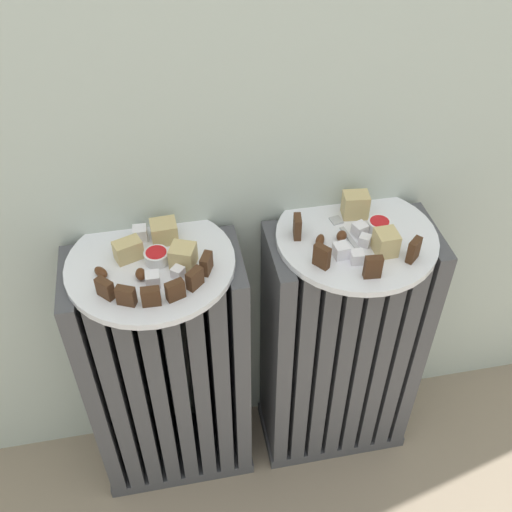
% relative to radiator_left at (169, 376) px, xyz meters
% --- Properties ---
extents(radiator_left, '(0.33, 0.17, 0.61)m').
position_rel_radiator_left_xyz_m(radiator_left, '(0.00, 0.00, 0.00)').
color(radiator_left, '#47474C').
rests_on(radiator_left, ground_plane).
extents(radiator_right, '(0.33, 0.17, 0.61)m').
position_rel_radiator_left_xyz_m(radiator_right, '(0.37, 0.00, 0.00)').
color(radiator_right, '#47474C').
rests_on(radiator_right, ground_plane).
extents(plate_left, '(0.29, 0.29, 0.01)m').
position_rel_radiator_left_xyz_m(plate_left, '(0.00, 0.00, 0.32)').
color(plate_left, white).
rests_on(plate_left, radiator_left).
extents(plate_right, '(0.29, 0.29, 0.01)m').
position_rel_radiator_left_xyz_m(plate_right, '(0.37, 0.00, 0.32)').
color(plate_right, white).
rests_on(plate_right, radiator_right).
extents(dark_cake_slice_left_0, '(0.03, 0.03, 0.03)m').
position_rel_radiator_left_xyz_m(dark_cake_slice_left_0, '(-0.07, -0.07, 0.34)').
color(dark_cake_slice_left_0, '#472B19').
rests_on(dark_cake_slice_left_0, plate_left).
extents(dark_cake_slice_left_1, '(0.03, 0.03, 0.03)m').
position_rel_radiator_left_xyz_m(dark_cake_slice_left_1, '(-0.04, -0.09, 0.34)').
color(dark_cake_slice_left_1, '#472B19').
rests_on(dark_cake_slice_left_1, plate_left).
extents(dark_cake_slice_left_2, '(0.03, 0.02, 0.03)m').
position_rel_radiator_left_xyz_m(dark_cake_slice_left_2, '(-0.00, -0.10, 0.34)').
color(dark_cake_slice_left_2, '#472B19').
rests_on(dark_cake_slice_left_2, plate_left).
extents(dark_cake_slice_left_3, '(0.03, 0.02, 0.03)m').
position_rel_radiator_left_xyz_m(dark_cake_slice_left_3, '(0.04, -0.09, 0.34)').
color(dark_cake_slice_left_3, '#472B19').
rests_on(dark_cake_slice_left_3, plate_left).
extents(dark_cake_slice_left_4, '(0.03, 0.03, 0.03)m').
position_rel_radiator_left_xyz_m(dark_cake_slice_left_4, '(0.07, -0.07, 0.34)').
color(dark_cake_slice_left_4, '#472B19').
rests_on(dark_cake_slice_left_4, plate_left).
extents(dark_cake_slice_left_5, '(0.03, 0.03, 0.03)m').
position_rel_radiator_left_xyz_m(dark_cake_slice_left_5, '(0.09, -0.04, 0.34)').
color(dark_cake_slice_left_5, '#472B19').
rests_on(dark_cake_slice_left_5, plate_left).
extents(marble_cake_slice_left_0, '(0.05, 0.04, 0.04)m').
position_rel_radiator_left_xyz_m(marble_cake_slice_left_0, '(-0.03, 0.01, 0.34)').
color(marble_cake_slice_left_0, tan).
rests_on(marble_cake_slice_left_0, plate_left).
extents(marble_cake_slice_left_1, '(0.05, 0.05, 0.04)m').
position_rel_radiator_left_xyz_m(marble_cake_slice_left_1, '(0.06, -0.02, 0.34)').
color(marble_cake_slice_left_1, tan).
rests_on(marble_cake_slice_left_1, plate_left).
extents(marble_cake_slice_left_2, '(0.05, 0.04, 0.04)m').
position_rel_radiator_left_xyz_m(marble_cake_slice_left_2, '(0.03, 0.05, 0.34)').
color(marble_cake_slice_left_2, tan).
rests_on(marble_cake_slice_left_2, plate_left).
extents(turkish_delight_left_0, '(0.03, 0.03, 0.02)m').
position_rel_radiator_left_xyz_m(turkish_delight_left_0, '(-0.01, 0.06, 0.34)').
color(turkish_delight_left_0, white).
rests_on(turkish_delight_left_0, plate_left).
extents(turkish_delight_left_1, '(0.03, 0.03, 0.02)m').
position_rel_radiator_left_xyz_m(turkish_delight_left_1, '(0.04, -0.05, 0.33)').
color(turkish_delight_left_1, white).
rests_on(turkish_delight_left_1, plate_left).
extents(turkish_delight_left_2, '(0.02, 0.02, 0.02)m').
position_rel_radiator_left_xyz_m(turkish_delight_left_2, '(0.00, -0.06, 0.34)').
color(turkish_delight_left_2, white).
rests_on(turkish_delight_left_2, plate_left).
extents(medjool_date_left_0, '(0.02, 0.03, 0.02)m').
position_rel_radiator_left_xyz_m(medjool_date_left_0, '(-0.02, -0.04, 0.33)').
color(medjool_date_left_0, '#4C2814').
rests_on(medjool_date_left_0, plate_left).
extents(medjool_date_left_1, '(0.03, 0.03, 0.02)m').
position_rel_radiator_left_xyz_m(medjool_date_left_1, '(-0.08, -0.02, 0.33)').
color(medjool_date_left_1, '#4C2814').
rests_on(medjool_date_left_1, plate_left).
extents(jam_bowl_left, '(0.04, 0.04, 0.02)m').
position_rel_radiator_left_xyz_m(jam_bowl_left, '(0.01, -0.00, 0.34)').
color(jam_bowl_left, white).
rests_on(jam_bowl_left, plate_left).
extents(dark_cake_slice_right_0, '(0.02, 0.03, 0.04)m').
position_rel_radiator_left_xyz_m(dark_cake_slice_right_0, '(0.26, 0.02, 0.35)').
color(dark_cake_slice_right_0, '#472B19').
rests_on(dark_cake_slice_right_0, plate_right).
extents(dark_cake_slice_right_1, '(0.03, 0.03, 0.04)m').
position_rel_radiator_left_xyz_m(dark_cake_slice_right_1, '(0.28, -0.07, 0.35)').
color(dark_cake_slice_right_1, '#472B19').
rests_on(dark_cake_slice_right_1, plate_right).
extents(dark_cake_slice_right_2, '(0.03, 0.01, 0.04)m').
position_rel_radiator_left_xyz_m(dark_cake_slice_right_2, '(0.36, -0.11, 0.35)').
color(dark_cake_slice_right_2, '#472B19').
rests_on(dark_cake_slice_right_2, plate_right).
extents(dark_cake_slice_right_3, '(0.03, 0.03, 0.04)m').
position_rel_radiator_left_xyz_m(dark_cake_slice_right_3, '(0.44, -0.08, 0.35)').
color(dark_cake_slice_right_3, '#472B19').
rests_on(dark_cake_slice_right_3, plate_right).
extents(marble_cake_slice_right_0, '(0.04, 0.04, 0.04)m').
position_rel_radiator_left_xyz_m(marble_cake_slice_right_0, '(0.40, -0.05, 0.35)').
color(marble_cake_slice_right_0, tan).
rests_on(marble_cake_slice_right_0, plate_right).
extents(marble_cake_slice_right_1, '(0.05, 0.04, 0.05)m').
position_rel_radiator_left_xyz_m(marble_cake_slice_right_1, '(0.38, 0.05, 0.35)').
color(marble_cake_slice_right_1, tan).
rests_on(marble_cake_slice_right_1, plate_right).
extents(turkish_delight_right_0, '(0.03, 0.03, 0.02)m').
position_rel_radiator_left_xyz_m(turkish_delight_right_0, '(0.37, -0.03, 0.33)').
color(turkish_delight_right_0, white).
rests_on(turkish_delight_right_0, plate_right).
extents(turkish_delight_right_1, '(0.03, 0.03, 0.02)m').
position_rel_radiator_left_xyz_m(turkish_delight_right_1, '(0.32, -0.05, 0.34)').
color(turkish_delight_right_1, white).
rests_on(turkish_delight_right_1, plate_right).
extents(turkish_delight_right_2, '(0.02, 0.02, 0.02)m').
position_rel_radiator_left_xyz_m(turkish_delight_right_2, '(0.34, -0.07, 0.33)').
color(turkish_delight_right_2, white).
rests_on(turkish_delight_right_2, plate_right).
extents(turkish_delight_right_3, '(0.03, 0.03, 0.02)m').
position_rel_radiator_left_xyz_m(turkish_delight_right_3, '(0.37, 0.00, 0.34)').
color(turkish_delight_right_3, white).
rests_on(turkish_delight_right_3, plate_right).
extents(medjool_date_right_0, '(0.03, 0.03, 0.02)m').
position_rel_radiator_left_xyz_m(medjool_date_right_0, '(0.29, -0.01, 0.33)').
color(medjool_date_right_0, '#4C2814').
rests_on(medjool_date_right_0, plate_right).
extents(medjool_date_right_1, '(0.03, 0.03, 0.02)m').
position_rel_radiator_left_xyz_m(medjool_date_right_1, '(0.34, -0.01, 0.33)').
color(medjool_date_right_1, '#4C2814').
rests_on(medjool_date_right_1, plate_right).
extents(jam_bowl_right, '(0.04, 0.04, 0.02)m').
position_rel_radiator_left_xyz_m(jam_bowl_right, '(0.41, 0.00, 0.34)').
color(jam_bowl_right, white).
rests_on(jam_bowl_right, plate_right).
extents(fork, '(0.03, 0.11, 0.00)m').
position_rel_radiator_left_xyz_m(fork, '(0.35, 0.01, 0.33)').
color(fork, '#B7B7BC').
rests_on(fork, plate_right).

